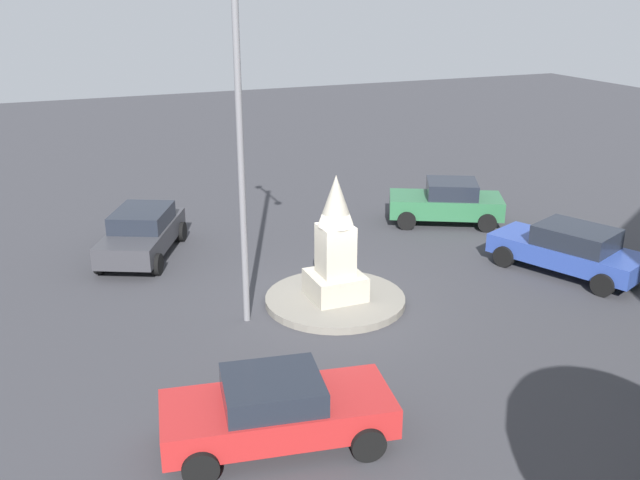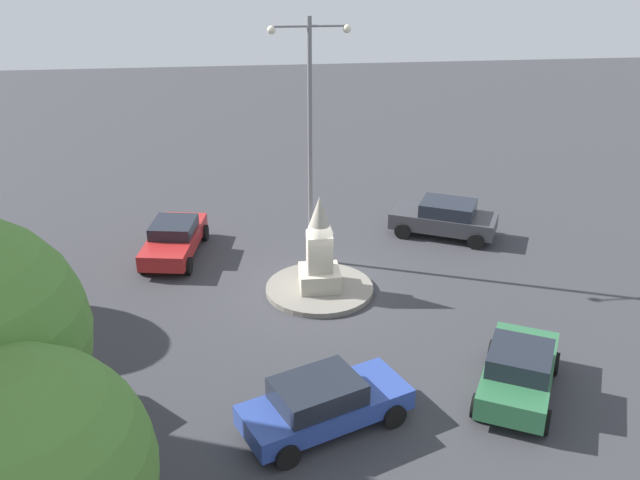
# 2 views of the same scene
# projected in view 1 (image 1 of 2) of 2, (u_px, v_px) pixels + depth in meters

# --- Properties ---
(ground_plane) EXTENTS (80.00, 80.00, 0.00)m
(ground_plane) POSITION_uv_depth(u_px,v_px,m) (335.00, 303.00, 18.72)
(ground_plane) COLOR #38383D
(traffic_island) EXTENTS (3.71, 3.71, 0.19)m
(traffic_island) POSITION_uv_depth(u_px,v_px,m) (335.00, 300.00, 18.68)
(traffic_island) COLOR gray
(traffic_island) RESTS_ON ground
(monument) EXTENTS (1.36, 1.36, 3.31)m
(monument) POSITION_uv_depth(u_px,v_px,m) (336.00, 246.00, 18.17)
(monument) COLOR #B2AA99
(monument) RESTS_ON traffic_island
(streetlamp) EXTENTS (2.76, 0.28, 8.86)m
(streetlamp) POSITION_uv_depth(u_px,v_px,m) (239.00, 110.00, 15.98)
(streetlamp) COLOR slate
(streetlamp) RESTS_ON ground
(car_blue_parked_right) EXTENTS (4.64, 3.26, 1.45)m
(car_blue_parked_right) POSITION_uv_depth(u_px,v_px,m) (569.00, 249.00, 20.42)
(car_blue_parked_right) COLOR #2D479E
(car_blue_parked_right) RESTS_ON ground
(car_dark_grey_near_island) EXTENTS (4.47, 3.32, 1.47)m
(car_dark_grey_near_island) POSITION_uv_depth(u_px,v_px,m) (142.00, 232.00, 21.75)
(car_dark_grey_near_island) COLOR #38383D
(car_dark_grey_near_island) RESTS_ON ground
(car_green_approaching) EXTENTS (3.33, 4.26, 1.53)m
(car_green_approaching) POSITION_uv_depth(u_px,v_px,m) (447.00, 202.00, 24.80)
(car_green_approaching) COLOR #2D6B42
(car_green_approaching) RESTS_ON ground
(car_red_passing) EXTENTS (2.45, 4.40, 1.36)m
(car_red_passing) POSITION_uv_depth(u_px,v_px,m) (277.00, 409.00, 12.76)
(car_red_passing) COLOR #B22323
(car_red_passing) RESTS_ON ground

